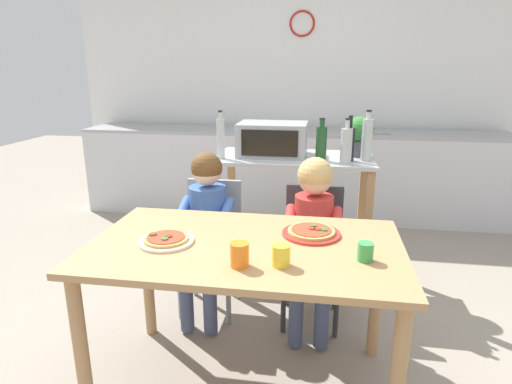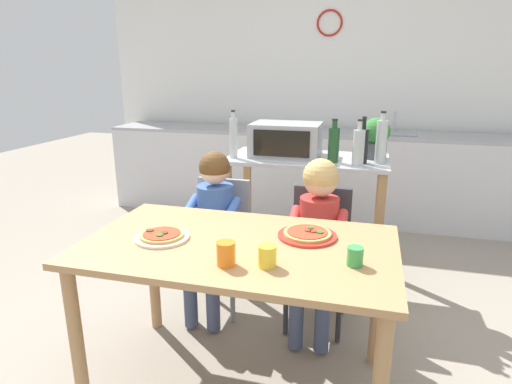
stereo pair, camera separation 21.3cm
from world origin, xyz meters
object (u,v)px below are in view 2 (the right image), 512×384
object	(u,v)px
dining_chair_left	(220,234)
pizza_plate_red_rimmed	(307,234)
bottle_tall_green_wine	(359,147)
toaster_oven	(286,140)
dining_chair_right	(319,247)
kitchen_island_cart	(306,199)
drinking_cup_orange	(226,254)
bottle_clear_vinegar	(381,141)
drinking_cup_yellow	(267,256)
bottle_brown_beer	(363,145)
bottle_slim_sauce	(334,144)
dining_table	(239,264)
pizza_plate_cream	(162,236)
drinking_cup_green	(355,256)
bottle_dark_olive_oil	(233,137)
child_in_red_shirt	(317,225)
potted_herb_plant	(376,137)
child_in_blue_striped_shirt	(212,215)

from	to	relation	value
dining_chair_left	pizza_plate_red_rimmed	size ratio (longest dim) A/B	3.01
bottle_tall_green_wine	pizza_plate_red_rimmed	xyz separation A→B (m)	(-0.18, -0.87, -0.26)
toaster_oven	dining_chair_right	bearing A→B (deg)	-59.62
kitchen_island_cart	drinking_cup_orange	bearing A→B (deg)	-94.24
bottle_clear_vinegar	drinking_cup_yellow	world-z (taller)	bottle_clear_vinegar
bottle_brown_beer	drinking_cup_orange	size ratio (longest dim) A/B	3.08
toaster_oven	drinking_cup_yellow	world-z (taller)	toaster_oven
bottle_slim_sauce	dining_table	distance (m)	1.19
bottle_slim_sauce	pizza_plate_cream	world-z (taller)	bottle_slim_sauce
drinking_cup_yellow	bottle_brown_beer	bearing A→B (deg)	76.57
dining_chair_left	dining_table	bearing A→B (deg)	-63.80
pizza_plate_cream	pizza_plate_red_rimmed	xyz separation A→B (m)	(0.63, 0.19, 0.00)
bottle_slim_sauce	drinking_cup_green	distance (m)	1.22
kitchen_island_cart	bottle_tall_green_wine	world-z (taller)	bottle_tall_green_wine
kitchen_island_cart	dining_table	world-z (taller)	kitchen_island_cart
toaster_oven	bottle_slim_sauce	bearing A→B (deg)	-19.98
bottle_brown_beer	bottle_dark_olive_oil	world-z (taller)	bottle_dark_olive_oil
dining_table	dining_chair_right	size ratio (longest dim) A/B	1.70
kitchen_island_cart	drinking_cup_green	bearing A→B (deg)	-73.53
dining_chair_left	child_in_red_shirt	xyz separation A→B (m)	(0.63, -0.16, 0.18)
bottle_tall_green_wine	dining_chair_left	xyz separation A→B (m)	(-0.81, -0.31, -0.54)
kitchen_island_cart	drinking_cup_orange	distance (m)	1.44
drinking_cup_yellow	pizza_plate_cream	bearing A→B (deg)	164.39
kitchen_island_cart	pizza_plate_red_rimmed	xyz separation A→B (m)	(0.16, -1.05, 0.16)
toaster_oven	bottle_dark_olive_oil	size ratio (longest dim) A/B	1.46
bottle_slim_sauce	bottle_dark_olive_oil	size ratio (longest dim) A/B	0.87
drinking_cup_green	potted_herb_plant	bearing A→B (deg)	87.57
drinking_cup_orange	child_in_blue_striped_shirt	bearing A→B (deg)	114.45
potted_herb_plant	pizza_plate_red_rimmed	distance (m)	1.21
bottle_clear_vinegar	pizza_plate_cream	xyz separation A→B (m)	(-0.95, -1.17, -0.29)
bottle_clear_vinegar	child_in_red_shirt	size ratio (longest dim) A/B	0.33
drinking_cup_yellow	bottle_slim_sauce	bearing A→B (deg)	84.22
kitchen_island_cart	dining_chair_right	xyz separation A→B (m)	(0.16, -0.53, -0.12)
bottle_clear_vinegar	bottle_dark_olive_oil	distance (m)	0.96
pizza_plate_cream	dining_table	bearing A→B (deg)	7.43
kitchen_island_cart	bottle_tall_green_wine	size ratio (longest dim) A/B	3.74
pizza_plate_cream	bottle_tall_green_wine	bearing A→B (deg)	52.63
kitchen_island_cart	bottle_brown_beer	world-z (taller)	bottle_brown_beer
dining_chair_right	drinking_cup_green	world-z (taller)	drinking_cup_green
kitchen_island_cart	dining_table	distance (m)	1.21
bottle_dark_olive_oil	pizza_plate_cream	bearing A→B (deg)	-89.46
bottle_brown_beer	bottle_slim_sauce	bearing A→B (deg)	-172.52
bottle_tall_green_wine	child_in_red_shirt	xyz separation A→B (m)	(-0.18, -0.47, -0.36)
pizza_plate_red_rimmed	dining_chair_right	bearing A→B (deg)	90.04
bottle_dark_olive_oil	dining_chair_right	world-z (taller)	bottle_dark_olive_oil
bottle_clear_vinegar	child_in_blue_striped_shirt	world-z (taller)	bottle_clear_vinegar
dining_chair_left	dining_chair_right	world-z (taller)	same
child_in_blue_striped_shirt	toaster_oven	bearing A→B (deg)	62.71
bottle_brown_beer	dining_table	size ratio (longest dim) A/B	0.22
toaster_oven	bottle_slim_sauce	distance (m)	0.36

